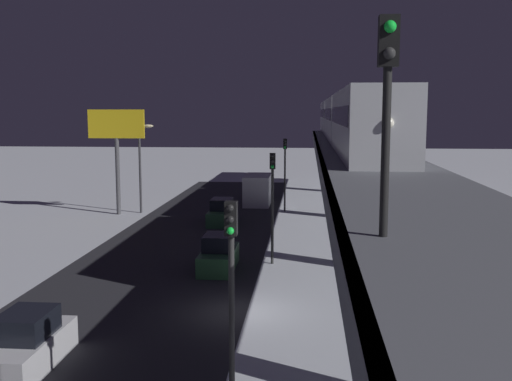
% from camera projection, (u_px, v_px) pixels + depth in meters
% --- Properties ---
extents(ground_plane, '(240.00, 240.00, 0.00)m').
position_uv_depth(ground_plane, '(241.00, 312.00, 26.26)').
color(ground_plane, silver).
extents(avenue_asphalt, '(11.00, 96.94, 0.01)m').
position_uv_depth(avenue_asphalt, '(125.00, 308.00, 26.71)').
color(avenue_asphalt, '#28282D').
rests_on(avenue_asphalt, ground_plane).
extents(elevated_railway, '(5.00, 96.94, 6.42)m').
position_uv_depth(elevated_railway, '(378.00, 188.00, 25.03)').
color(elevated_railway, slate).
rests_on(elevated_railway, ground_plane).
extents(subway_train, '(2.94, 55.47, 3.40)m').
position_uv_depth(subway_train, '(345.00, 118.00, 50.16)').
color(subway_train, '#B7BABF').
rests_on(subway_train, elevated_railway).
extents(rail_signal, '(0.36, 0.41, 4.00)m').
position_uv_depth(rail_signal, '(387.00, 88.00, 10.74)').
color(rail_signal, black).
rests_on(rail_signal, elevated_railway).
extents(sedan_green, '(1.80, 4.60, 1.97)m').
position_uv_depth(sedan_green, '(222.00, 213.00, 46.93)').
color(sedan_green, '#2D6038').
rests_on(sedan_green, ground_plane).
extents(sedan_green_2, '(1.80, 4.39, 1.97)m').
position_uv_depth(sedan_green_2, '(219.00, 255.00, 33.26)').
color(sedan_green_2, '#2D6038').
rests_on(sedan_green_2, ground_plane).
extents(sedan_white_2, '(1.80, 4.41, 1.97)m').
position_uv_depth(sedan_white_2, '(28.00, 345.00, 20.45)').
color(sedan_white_2, silver).
rests_on(sedan_white_2, ground_plane).
extents(box_truck, '(2.40, 7.40, 2.80)m').
position_uv_depth(box_truck, '(259.00, 189.00, 57.45)').
color(box_truck, black).
rests_on(box_truck, ground_plane).
extents(traffic_light_near, '(0.32, 0.44, 6.40)m').
position_uv_depth(traffic_light_near, '(231.00, 283.00, 15.87)').
color(traffic_light_near, '#2D2D2D').
rests_on(traffic_light_near, ground_plane).
extents(traffic_light_mid, '(0.32, 0.44, 6.40)m').
position_uv_depth(traffic_light_mid, '(272.00, 192.00, 34.02)').
color(traffic_light_mid, '#2D2D2D').
rests_on(traffic_light_mid, ground_plane).
extents(traffic_light_far, '(0.32, 0.44, 6.40)m').
position_uv_depth(traffic_light_far, '(285.00, 164.00, 52.16)').
color(traffic_light_far, '#2D2D2D').
rests_on(traffic_light_far, ground_plane).
extents(commercial_billboard, '(4.80, 0.36, 8.90)m').
position_uv_depth(commercial_billboard, '(117.00, 134.00, 50.36)').
color(commercial_billboard, '#4C4C51').
rests_on(commercial_billboard, ground_plane).
extents(street_lamp_far, '(1.35, 0.44, 7.65)m').
position_uv_depth(street_lamp_far, '(142.00, 158.00, 51.30)').
color(street_lamp_far, '#38383D').
rests_on(street_lamp_far, ground_plane).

